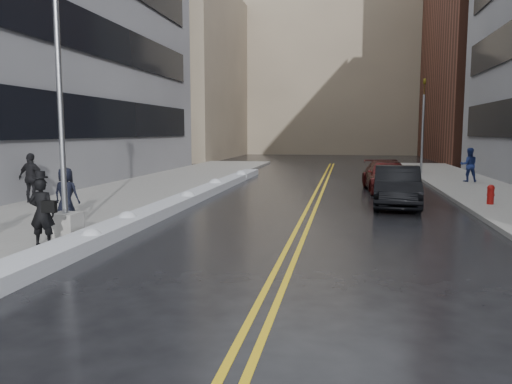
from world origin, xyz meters
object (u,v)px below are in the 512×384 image
at_px(fire_hydrant, 491,193).
at_px(traffic_signal, 423,122).
at_px(pedestrian_fedora, 42,212).
at_px(pedestrian_c, 66,194).
at_px(pedestrian_d, 32,178).
at_px(pedestrian_east, 469,165).
at_px(lamppost, 62,143).
at_px(car_black, 397,187).
at_px(car_maroon, 387,176).

bearing_deg(fire_hydrant, traffic_signal, 92.05).
relative_size(pedestrian_fedora, pedestrian_c, 1.00).
relative_size(pedestrian_d, pedestrian_east, 1.03).
height_order(lamppost, car_black, lamppost).
bearing_deg(car_maroon, pedestrian_fedora, -126.81).
xyz_separation_m(lamppost, fire_hydrant, (12.30, 8.00, -1.98)).
bearing_deg(car_black, traffic_signal, 82.80).
bearing_deg(pedestrian_east, car_black, 64.57).
xyz_separation_m(pedestrian_c, car_maroon, (10.20, 10.61, -0.23)).
height_order(traffic_signal, pedestrian_fedora, traffic_signal).
height_order(traffic_signal, pedestrian_c, traffic_signal).
distance_m(fire_hydrant, pedestrian_fedora, 15.24).
xyz_separation_m(pedestrian_c, pedestrian_east, (14.74, 14.59, 0.11)).
xyz_separation_m(lamppost, pedestrian_fedora, (0.10, -1.13, -1.58)).
distance_m(pedestrian_east, car_black, 10.15).
bearing_deg(car_maroon, fire_hydrant, -59.07).
relative_size(lamppost, pedestrian_c, 4.78).
height_order(lamppost, traffic_signal, lamppost).
xyz_separation_m(traffic_signal, pedestrian_fedora, (-11.70, -23.13, -2.45)).
height_order(traffic_signal, car_maroon, traffic_signal).
xyz_separation_m(pedestrian_fedora, car_black, (8.82, 8.79, -0.19)).
xyz_separation_m(pedestrian_east, car_maroon, (-4.54, -3.98, -0.34)).
xyz_separation_m(pedestrian_c, car_black, (10.17, 5.53, -0.18)).
xyz_separation_m(car_black, car_maroon, (0.03, 5.08, -0.05)).
xyz_separation_m(fire_hydrant, pedestrian_east, (1.19, 8.72, 0.51)).
bearing_deg(pedestrian_d, pedestrian_fedora, 131.02).
bearing_deg(lamppost, fire_hydrant, 33.04).
bearing_deg(car_maroon, car_black, -94.63).
distance_m(lamppost, fire_hydrant, 14.81).
distance_m(pedestrian_east, car_maroon, 6.04).
distance_m(pedestrian_c, car_maroon, 14.72).
relative_size(pedestrian_c, pedestrian_east, 0.88).
bearing_deg(car_maroon, pedestrian_d, -155.94).
bearing_deg(pedestrian_c, pedestrian_fedora, 113.35).
bearing_deg(pedestrian_east, pedestrian_fedora, 54.47).
distance_m(fire_hydrant, pedestrian_east, 8.82).
height_order(traffic_signal, pedestrian_east, traffic_signal).
bearing_deg(traffic_signal, pedestrian_fedora, -116.83).
bearing_deg(pedestrian_east, pedestrian_c, 46.05).
height_order(pedestrian_d, pedestrian_east, pedestrian_d).
relative_size(lamppost, pedestrian_d, 4.09).
xyz_separation_m(fire_hydrant, pedestrian_d, (-16.94, -2.58, 0.53)).
height_order(pedestrian_east, car_black, pedestrian_east).
distance_m(fire_hydrant, car_black, 3.40).
relative_size(pedestrian_east, car_maroon, 0.37).
distance_m(lamppost, pedestrian_fedora, 1.95).
relative_size(traffic_signal, pedestrian_c, 3.76).
distance_m(pedestrian_fedora, car_black, 12.46).
height_order(lamppost, pedestrian_fedora, lamppost).
bearing_deg(car_maroon, lamppost, -129.36).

